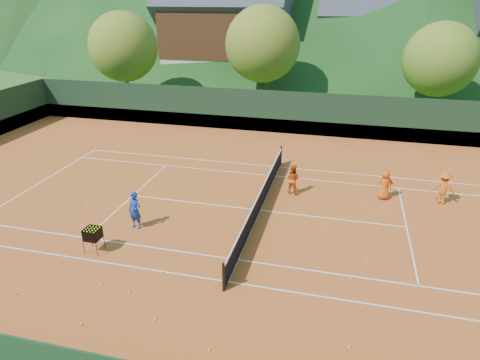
% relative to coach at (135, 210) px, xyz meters
% --- Properties ---
extents(ground, '(400.00, 400.00, 0.00)m').
position_rel_coach_xyz_m(ground, '(4.77, 2.83, -0.84)').
color(ground, '#2C5119').
rests_on(ground, ground).
extents(clay_court, '(40.00, 24.00, 0.02)m').
position_rel_coach_xyz_m(clay_court, '(4.77, 2.83, -0.83)').
color(clay_court, '#B2511C').
rests_on(clay_court, ground).
extents(coach, '(0.66, 0.49, 1.65)m').
position_rel_coach_xyz_m(coach, '(0.00, 0.00, 0.00)').
color(coach, navy).
rests_on(coach, clay_court).
extents(student_a, '(0.87, 0.76, 1.53)m').
position_rel_coach_xyz_m(student_a, '(5.94, 5.03, -0.06)').
color(student_a, '#D55C13').
rests_on(student_a, clay_court).
extents(student_b, '(0.80, 0.40, 1.31)m').
position_rel_coach_xyz_m(student_b, '(10.38, 5.62, -0.17)').
color(student_b, orange).
rests_on(student_b, clay_court).
extents(student_c, '(0.81, 0.61, 1.49)m').
position_rel_coach_xyz_m(student_c, '(10.32, 5.47, -0.08)').
color(student_c, '#E65514').
rests_on(student_c, clay_court).
extents(student_d, '(1.11, 0.75, 1.60)m').
position_rel_coach_xyz_m(student_d, '(12.95, 5.63, -0.03)').
color(student_d, '#D66213').
rests_on(student_d, clay_court).
extents(tennis_ball_0, '(0.07, 0.07, 0.07)m').
position_rel_coach_xyz_m(tennis_ball_0, '(3.14, -5.04, -0.79)').
color(tennis_ball_0, '#E0F629').
rests_on(tennis_ball_0, clay_court).
extents(tennis_ball_1, '(0.07, 0.07, 0.07)m').
position_rel_coach_xyz_m(tennis_ball_1, '(-3.29, 1.52, -0.79)').
color(tennis_ball_1, '#E0F629').
rests_on(tennis_ball_1, clay_court).
extents(tennis_ball_3, '(0.07, 0.07, 0.07)m').
position_rel_coach_xyz_m(tennis_ball_3, '(1.50, -0.03, -0.79)').
color(tennis_ball_3, '#E0F629').
rests_on(tennis_ball_3, clay_court).
extents(tennis_ball_4, '(0.07, 0.07, 0.07)m').
position_rel_coach_xyz_m(tennis_ball_4, '(8.77, -2.07, -0.79)').
color(tennis_ball_4, '#E0F629').
rests_on(tennis_ball_4, clay_court).
extents(tennis_ball_5, '(0.07, 0.07, 0.07)m').
position_rel_coach_xyz_m(tennis_ball_5, '(0.62, -3.90, -0.79)').
color(tennis_ball_5, '#E0F629').
rests_on(tennis_ball_5, clay_court).
extents(tennis_ball_6, '(0.07, 0.07, 0.07)m').
position_rel_coach_xyz_m(tennis_ball_6, '(5.06, -2.73, -0.79)').
color(tennis_ball_6, '#E0F629').
rests_on(tennis_ball_6, clay_court).
extents(tennis_ball_8, '(0.07, 0.07, 0.07)m').
position_rel_coach_xyz_m(tennis_ball_8, '(-2.59, -1.04, -0.79)').
color(tennis_ball_8, '#E0F629').
rests_on(tennis_ball_8, clay_court).
extents(tennis_ball_9, '(0.07, 0.07, 0.07)m').
position_rel_coach_xyz_m(tennis_ball_9, '(1.75, -4.05, -0.79)').
color(tennis_ball_9, '#E0F629').
rests_on(tennis_ball_9, clay_court).
extents(tennis_ball_10, '(0.07, 0.07, 0.07)m').
position_rel_coach_xyz_m(tennis_ball_10, '(-4.37, 1.13, -0.79)').
color(tennis_ball_10, '#E0F629').
rests_on(tennis_ball_10, clay_court).
extents(tennis_ball_11, '(0.07, 0.07, 0.07)m').
position_rel_coach_xyz_m(tennis_ball_11, '(1.09, -2.61, -0.79)').
color(tennis_ball_11, '#E0F629').
rests_on(tennis_ball_11, clay_court).
extents(tennis_ball_13, '(0.07, 0.07, 0.07)m').
position_rel_coach_xyz_m(tennis_ball_13, '(0.74, 0.91, -0.79)').
color(tennis_ball_13, '#E0F629').
rests_on(tennis_ball_13, clay_court).
extents(tennis_ball_14, '(0.07, 0.07, 0.07)m').
position_rel_coach_xyz_m(tennis_ball_14, '(5.11, -5.79, -0.79)').
color(tennis_ball_14, '#E0F629').
rests_on(tennis_ball_14, clay_court).
extents(tennis_ball_15, '(0.07, 0.07, 0.07)m').
position_rel_coach_xyz_m(tennis_ball_15, '(8.92, -1.46, -0.79)').
color(tennis_ball_15, '#E0F629').
rests_on(tennis_ball_15, clay_court).
extents(tennis_ball_16, '(0.07, 0.07, 0.07)m').
position_rel_coach_xyz_m(tennis_ball_16, '(-3.13, 1.28, -0.79)').
color(tennis_ball_16, '#E0F629').
rests_on(tennis_ball_16, clay_court).
extents(tennis_ball_17, '(0.07, 0.07, 0.07)m').
position_rel_coach_xyz_m(tennis_ball_17, '(-4.68, 1.25, -0.79)').
color(tennis_ball_17, '#E0F629').
rests_on(tennis_ball_17, clay_court).
extents(tennis_ball_18, '(0.07, 0.07, 0.07)m').
position_rel_coach_xyz_m(tennis_ball_18, '(1.04, -5.75, -0.79)').
color(tennis_ball_18, '#E0F629').
rests_on(tennis_ball_18, clay_court).
extents(tennis_ball_19, '(0.07, 0.07, 0.07)m').
position_rel_coach_xyz_m(tennis_ball_19, '(7.82, 1.98, -0.79)').
color(tennis_ball_19, '#E0F629').
rests_on(tennis_ball_19, clay_court).
extents(tennis_ball_20, '(0.07, 0.07, 0.07)m').
position_rel_coach_xyz_m(tennis_ball_20, '(-1.87, -5.02, -0.79)').
color(tennis_ball_20, '#E0F629').
rests_on(tennis_ball_20, clay_court).
extents(tennis_ball_21, '(0.07, 0.07, 0.07)m').
position_rel_coach_xyz_m(tennis_ball_21, '(8.90, -4.71, -0.79)').
color(tennis_ball_21, '#E0F629').
rests_on(tennis_ball_21, clay_court).
extents(tennis_ball_22, '(0.07, 0.07, 0.07)m').
position_rel_coach_xyz_m(tennis_ball_22, '(9.51, -0.08, -0.79)').
color(tennis_ball_22, '#E0F629').
rests_on(tennis_ball_22, clay_court).
extents(tennis_ball_23, '(0.07, 0.07, 0.07)m').
position_rel_coach_xyz_m(tennis_ball_23, '(7.68, -0.90, -0.79)').
color(tennis_ball_23, '#E0F629').
rests_on(tennis_ball_23, clay_court).
extents(tennis_ball_24, '(0.07, 0.07, 0.07)m').
position_rel_coach_xyz_m(tennis_ball_24, '(2.35, -2.73, -0.79)').
color(tennis_ball_24, '#E0F629').
rests_on(tennis_ball_24, clay_court).
extents(court_lines, '(23.83, 11.03, 0.00)m').
position_rel_coach_xyz_m(court_lines, '(4.77, 2.83, -0.82)').
color(court_lines, white).
rests_on(court_lines, clay_court).
extents(tennis_net, '(0.10, 12.07, 1.10)m').
position_rel_coach_xyz_m(tennis_net, '(4.77, 2.83, -0.32)').
color(tennis_net, black).
rests_on(tennis_net, clay_court).
extents(perimeter_fence, '(40.40, 24.24, 3.00)m').
position_rel_coach_xyz_m(perimeter_fence, '(4.77, 2.83, 0.42)').
color(perimeter_fence, black).
rests_on(perimeter_fence, clay_court).
extents(ball_hopper, '(0.57, 0.57, 1.00)m').
position_rel_coach_xyz_m(ball_hopper, '(-0.74, -2.05, -0.08)').
color(ball_hopper, black).
rests_on(ball_hopper, clay_court).
extents(chalet_left, '(13.80, 9.93, 12.92)m').
position_rel_coach_xyz_m(chalet_left, '(-5.23, 32.83, 4.80)').
color(chalet_left, beige).
rests_on(chalet_left, ground).
extents(chalet_mid, '(12.65, 8.82, 11.45)m').
position_rel_coach_xyz_m(chalet_mid, '(10.77, 36.83, 4.15)').
color(chalet_mid, beige).
rests_on(chalet_mid, ground).
extents(tree_a, '(6.00, 6.00, 7.88)m').
position_rel_coach_xyz_m(tree_a, '(-11.23, 20.83, 4.02)').
color(tree_a, '#3C2718').
rests_on(tree_a, ground).
extents(tree_b, '(6.40, 6.40, 8.40)m').
position_rel_coach_xyz_m(tree_b, '(0.77, 22.83, 4.35)').
color(tree_b, '#3D2818').
rests_on(tree_b, ground).
extents(tree_c, '(5.60, 5.60, 7.35)m').
position_rel_coach_xyz_m(tree_c, '(14.77, 21.83, 3.70)').
color(tree_c, '#3D2718').
rests_on(tree_c, ground).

